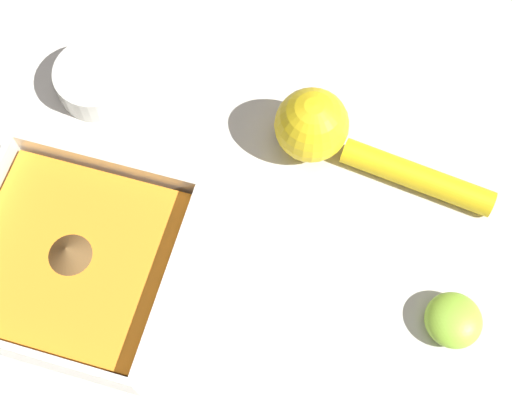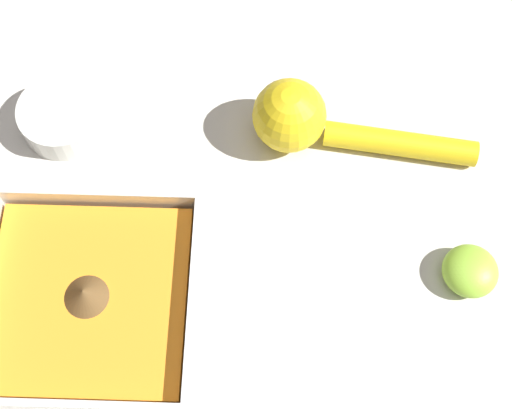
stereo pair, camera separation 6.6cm
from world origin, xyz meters
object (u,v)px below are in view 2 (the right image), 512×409
at_px(lemon_half, 470,271).
at_px(square_dish, 91,303).
at_px(spice_bowl, 63,117).
at_px(lemon_squeezer, 312,121).

bearing_deg(lemon_half, square_dish, 7.17).
height_order(square_dish, lemon_half, square_dish).
distance_m(square_dish, lemon_half, 0.34).
bearing_deg(spice_bowl, lemon_squeezer, 178.29).
height_order(spice_bowl, lemon_squeezer, lemon_squeezer).
xyz_separation_m(lemon_squeezer, lemon_half, (-0.14, 0.14, -0.02)).
relative_size(spice_bowl, lemon_squeezer, 0.38).
distance_m(spice_bowl, lemon_half, 0.42).
xyz_separation_m(square_dish, lemon_squeezer, (-0.19, -0.19, 0.01)).
bearing_deg(lemon_half, lemon_squeezer, -44.60).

